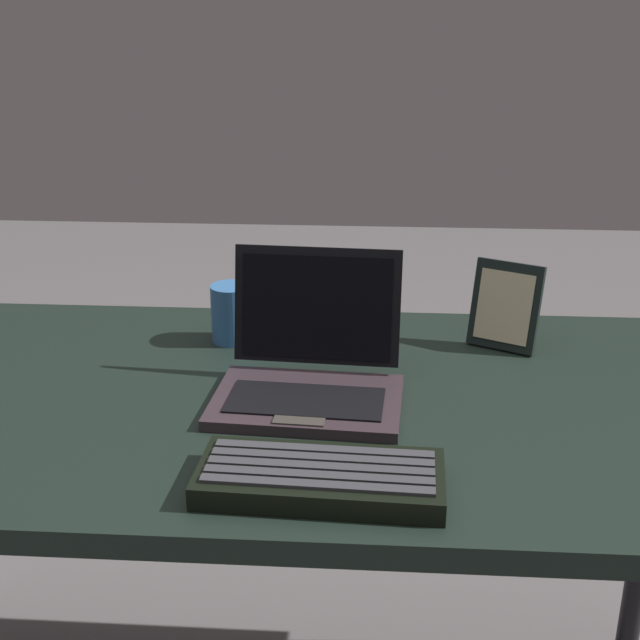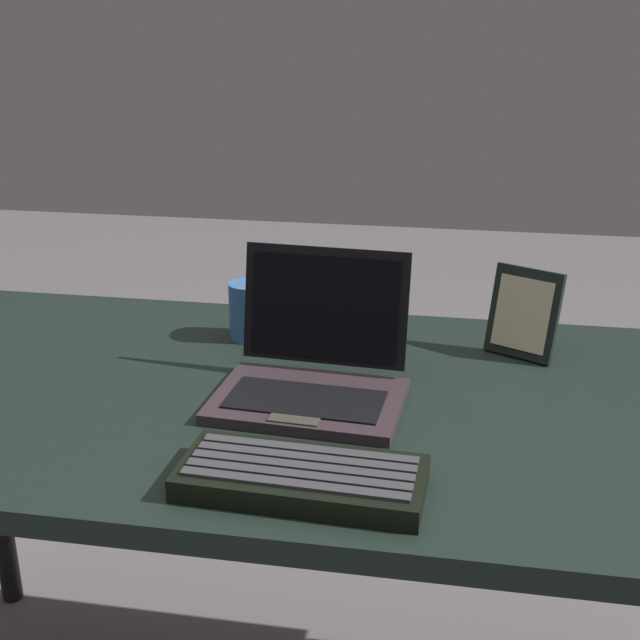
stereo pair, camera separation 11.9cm
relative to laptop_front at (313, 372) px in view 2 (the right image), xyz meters
The scene contains 5 objects.
desk 0.13m from the laptop_front, behind, with size 1.56×0.76×0.76m.
laptop_front is the anchor object (origin of this frame).
external_keyboard 0.26m from the laptop_front, 82.77° to the right, with size 0.31×0.15×0.03m.
photo_frame 0.39m from the laptop_front, 34.57° to the left, with size 0.13×0.09×0.15m.
coffee_mug 0.27m from the laptop_front, 124.54° to the left, with size 0.11×0.08×0.10m.
Camera 2 is at (0.27, -1.15, 1.32)m, focal length 46.91 mm.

